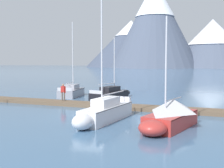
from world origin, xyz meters
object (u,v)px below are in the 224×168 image
at_px(sailboat_second_berth, 73,91).
at_px(sailboat_mid_dock_starboard, 104,112).
at_px(sailboat_mid_dock_port, 112,93).
at_px(person_on_dock, 63,91).
at_px(sailboat_far_berth, 170,115).

height_order(sailboat_second_berth, sailboat_mid_dock_starboard, sailboat_second_berth).
distance_m(sailboat_mid_dock_port, person_on_dock, 6.64).
distance_m(sailboat_mid_dock_starboard, sailboat_far_berth, 4.60).
xyz_separation_m(sailboat_second_berth, sailboat_far_berth, (13.06, -13.62, 0.23)).
bearing_deg(sailboat_far_berth, sailboat_mid_dock_port, 120.57).
relative_size(sailboat_second_berth, sailboat_mid_dock_starboard, 1.05).
relative_size(sailboat_mid_dock_starboard, sailboat_far_berth, 1.26).
xyz_separation_m(sailboat_second_berth, sailboat_mid_dock_port, (5.21, -0.34, -0.07)).
height_order(sailboat_second_berth, sailboat_mid_dock_port, sailboat_second_berth).
distance_m(sailboat_mid_dock_port, sailboat_far_berth, 15.43).
height_order(sailboat_second_berth, sailboat_far_berth, sailboat_second_berth).
bearing_deg(sailboat_second_berth, sailboat_mid_dock_port, -3.75).
relative_size(sailboat_second_berth, sailboat_far_berth, 1.32).
height_order(sailboat_mid_dock_starboard, person_on_dock, sailboat_mid_dock_starboard).
xyz_separation_m(sailboat_far_berth, person_on_dock, (-11.25, 7.63, 0.43)).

